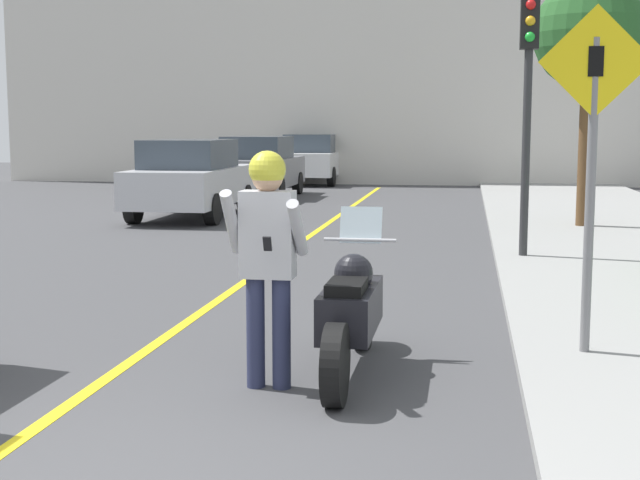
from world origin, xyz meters
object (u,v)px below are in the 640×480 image
object	(u,v)px
motorcycle	(351,312)
crossing_sign	(592,146)
parked_car_white	(313,159)
parked_car_grey	(259,166)
parked_car_silver	(191,178)
traffic_light	(528,76)
street_tree	(589,36)
person_biker	(268,243)

from	to	relation	value
motorcycle	crossing_sign	world-z (taller)	crossing_sign
motorcycle	parked_car_white	bearing A→B (deg)	100.58
motorcycle	parked_car_grey	distance (m)	17.69
crossing_sign	parked_car_silver	distance (m)	12.81
traffic_light	street_tree	xyz separation A→B (m)	(1.33, 4.16, 0.94)
crossing_sign	traffic_light	world-z (taller)	traffic_light
crossing_sign	parked_car_grey	distance (m)	17.74
crossing_sign	street_tree	xyz separation A→B (m)	(1.16, 9.74, 1.81)
parked_car_white	parked_car_silver	bearing A→B (deg)	-93.17
parked_car_grey	parked_car_white	xyz separation A→B (m)	(0.48, 5.94, 0.00)
crossing_sign	parked_car_silver	xyz separation A→B (m)	(-6.83, 10.80, -0.96)
motorcycle	person_biker	xyz separation A→B (m)	(-0.57, -0.50, 0.61)
street_tree	parked_car_grey	size ratio (longest dim) A/B	1.09
parked_car_grey	parked_car_silver	bearing A→B (deg)	-91.64
motorcycle	street_tree	xyz separation A→B (m)	(3.05, 10.36, 3.12)
crossing_sign	street_tree	size ratio (longest dim) A/B	0.62
crossing_sign	parked_car_white	xyz separation A→B (m)	(-6.18, 22.36, -0.96)
traffic_light	crossing_sign	bearing A→B (deg)	-88.23
motorcycle	street_tree	size ratio (longest dim) A/B	0.50
person_biker	parked_car_silver	bearing A→B (deg)	110.13
crossing_sign	traffic_light	size ratio (longest dim) A/B	0.77
parked_car_silver	parked_car_white	world-z (taller)	same
person_biker	parked_car_white	distance (m)	23.77
crossing_sign	traffic_light	xyz separation A→B (m)	(-0.17, 5.59, 0.87)
person_biker	parked_car_white	size ratio (longest dim) A/B	0.43
traffic_light	street_tree	distance (m)	4.47
parked_car_grey	parked_car_white	bearing A→B (deg)	85.38
motorcycle	parked_car_white	distance (m)	23.38
motorcycle	parked_car_silver	world-z (taller)	parked_car_silver
motorcycle	street_tree	distance (m)	11.24
traffic_light	parked_car_grey	size ratio (longest dim) A/B	0.88
motorcycle	parked_car_grey	bearing A→B (deg)	105.65
traffic_light	parked_car_silver	xyz separation A→B (m)	(-6.65, 5.22, -1.82)
parked_car_grey	parked_car_white	size ratio (longest dim) A/B	1.00
person_biker	crossing_sign	bearing A→B (deg)	24.37
motorcycle	person_biker	size ratio (longest dim) A/B	1.28
traffic_light	parked_car_grey	bearing A→B (deg)	120.94
traffic_light	parked_car_silver	bearing A→B (deg)	141.90
person_biker	parked_car_grey	bearing A→B (deg)	103.49
motorcycle	parked_car_white	size ratio (longest dim) A/B	0.55
parked_car_white	motorcycle	bearing A→B (deg)	-79.42
traffic_light	parked_car_white	distance (m)	17.91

